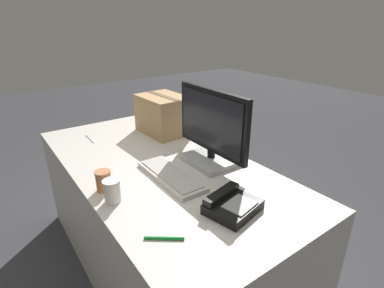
{
  "coord_description": "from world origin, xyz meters",
  "views": [
    {
      "loc": [
        1.35,
        -0.74,
        1.48
      ],
      "look_at": [
        0.18,
        0.11,
        0.87
      ],
      "focal_mm": 28.0,
      "sensor_mm": 36.0,
      "label": 1
    }
  ],
  "objects_px": {
    "paper_cup_left": "(103,181)",
    "spoon": "(89,138)",
    "keyboard": "(171,176)",
    "desk_phone": "(232,205)",
    "paper_cup_right": "(112,191)",
    "pen_marker": "(164,238)",
    "monitor": "(212,132)",
    "cardboard_box": "(164,114)"
  },
  "relations": [
    {
      "from": "desk_phone",
      "to": "pen_marker",
      "type": "xyz_separation_m",
      "value": [
        -0.01,
        -0.33,
        -0.02
      ]
    },
    {
      "from": "keyboard",
      "to": "pen_marker",
      "type": "distance_m",
      "value": 0.47
    },
    {
      "from": "keyboard",
      "to": "desk_phone",
      "type": "xyz_separation_m",
      "value": [
        0.39,
        0.06,
        0.01
      ]
    },
    {
      "from": "paper_cup_left",
      "to": "spoon",
      "type": "relative_size",
      "value": 0.58
    },
    {
      "from": "spoon",
      "to": "desk_phone",
      "type": "bearing_deg",
      "value": -168.28
    },
    {
      "from": "monitor",
      "to": "spoon",
      "type": "xyz_separation_m",
      "value": [
        -0.78,
        -0.45,
        -0.18
      ]
    },
    {
      "from": "pen_marker",
      "to": "keyboard",
      "type": "bearing_deg",
      "value": -87.65
    },
    {
      "from": "keyboard",
      "to": "spoon",
      "type": "bearing_deg",
      "value": -168.25
    },
    {
      "from": "keyboard",
      "to": "paper_cup_right",
      "type": "bearing_deg",
      "value": -84.04
    },
    {
      "from": "spoon",
      "to": "monitor",
      "type": "bearing_deg",
      "value": -148.98
    },
    {
      "from": "spoon",
      "to": "pen_marker",
      "type": "height_order",
      "value": "pen_marker"
    },
    {
      "from": "desk_phone",
      "to": "paper_cup_right",
      "type": "xyz_separation_m",
      "value": [
        -0.36,
        -0.38,
        0.03
      ]
    },
    {
      "from": "keyboard",
      "to": "paper_cup_left",
      "type": "xyz_separation_m",
      "value": [
        -0.08,
        -0.32,
        0.04
      ]
    },
    {
      "from": "keyboard",
      "to": "paper_cup_left",
      "type": "relative_size",
      "value": 4.44
    },
    {
      "from": "keyboard",
      "to": "paper_cup_left",
      "type": "height_order",
      "value": "paper_cup_left"
    },
    {
      "from": "keyboard",
      "to": "cardboard_box",
      "type": "relative_size",
      "value": 1.21
    },
    {
      "from": "paper_cup_left",
      "to": "paper_cup_right",
      "type": "distance_m",
      "value": 0.12
    },
    {
      "from": "monitor",
      "to": "paper_cup_left",
      "type": "relative_size",
      "value": 5.39
    },
    {
      "from": "monitor",
      "to": "paper_cup_left",
      "type": "distance_m",
      "value": 0.62
    },
    {
      "from": "monitor",
      "to": "desk_phone",
      "type": "xyz_separation_m",
      "value": [
        0.42,
        -0.23,
        -0.15
      ]
    },
    {
      "from": "paper_cup_right",
      "to": "pen_marker",
      "type": "xyz_separation_m",
      "value": [
        0.35,
        0.06,
        -0.05
      ]
    },
    {
      "from": "keyboard",
      "to": "desk_phone",
      "type": "distance_m",
      "value": 0.4
    },
    {
      "from": "spoon",
      "to": "cardboard_box",
      "type": "relative_size",
      "value": 0.47
    },
    {
      "from": "desk_phone",
      "to": "cardboard_box",
      "type": "bearing_deg",
      "value": 152.58
    },
    {
      "from": "paper_cup_left",
      "to": "spoon",
      "type": "distance_m",
      "value": 0.74
    },
    {
      "from": "paper_cup_right",
      "to": "paper_cup_left",
      "type": "bearing_deg",
      "value": 178.34
    },
    {
      "from": "keyboard",
      "to": "paper_cup_left",
      "type": "bearing_deg",
      "value": -104.43
    },
    {
      "from": "paper_cup_right",
      "to": "cardboard_box",
      "type": "relative_size",
      "value": 0.29
    },
    {
      "from": "paper_cup_left",
      "to": "paper_cup_right",
      "type": "bearing_deg",
      "value": -1.66
    },
    {
      "from": "paper_cup_left",
      "to": "paper_cup_right",
      "type": "relative_size",
      "value": 0.93
    },
    {
      "from": "pen_marker",
      "to": "paper_cup_right",
      "type": "bearing_deg",
      "value": -43.5
    },
    {
      "from": "keyboard",
      "to": "pen_marker",
      "type": "relative_size",
      "value": 3.53
    },
    {
      "from": "monitor",
      "to": "keyboard",
      "type": "relative_size",
      "value": 1.21
    },
    {
      "from": "keyboard",
      "to": "pen_marker",
      "type": "height_order",
      "value": "keyboard"
    },
    {
      "from": "monitor",
      "to": "desk_phone",
      "type": "height_order",
      "value": "monitor"
    },
    {
      "from": "desk_phone",
      "to": "paper_cup_left",
      "type": "distance_m",
      "value": 0.61
    },
    {
      "from": "paper_cup_right",
      "to": "spoon",
      "type": "xyz_separation_m",
      "value": [
        -0.84,
        0.16,
        -0.05
      ]
    },
    {
      "from": "cardboard_box",
      "to": "pen_marker",
      "type": "bearing_deg",
      "value": -30.91
    },
    {
      "from": "paper_cup_right",
      "to": "cardboard_box",
      "type": "bearing_deg",
      "value": 134.56
    },
    {
      "from": "paper_cup_right",
      "to": "pen_marker",
      "type": "distance_m",
      "value": 0.36
    },
    {
      "from": "desk_phone",
      "to": "spoon",
      "type": "bearing_deg",
      "value": 177.83
    },
    {
      "from": "monitor",
      "to": "spoon",
      "type": "height_order",
      "value": "monitor"
    }
  ]
}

